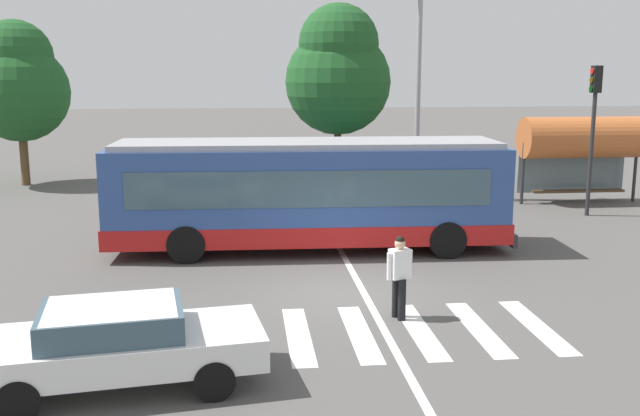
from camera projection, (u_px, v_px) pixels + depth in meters
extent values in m
plane|color=#514F4C|center=(344.00, 292.00, 16.35)|extent=(160.00, 160.00, 0.00)
cylinder|color=black|center=(428.00, 222.00, 21.50)|extent=(1.01, 0.33, 1.00)
cylinder|color=black|center=(447.00, 240.00, 19.20)|extent=(1.01, 0.33, 1.00)
cylinder|color=black|center=(195.00, 225.00, 21.01)|extent=(1.01, 0.33, 1.00)
cylinder|color=black|center=(186.00, 244.00, 18.71)|extent=(1.01, 0.33, 1.00)
cube|color=#2D4C8E|center=(308.00, 193.00, 19.88)|extent=(10.87, 2.92, 2.55)
cube|color=red|center=(308.00, 228.00, 20.06)|extent=(10.98, 2.95, 0.55)
cube|color=#3D5666|center=(308.00, 182.00, 19.82)|extent=(9.58, 2.92, 0.96)
cube|color=#3D5666|center=(499.00, 183.00, 20.22)|extent=(0.12, 2.24, 1.63)
cube|color=black|center=(501.00, 152.00, 20.05)|extent=(0.13, 1.94, 0.28)
cube|color=#99999E|center=(308.00, 144.00, 19.62)|extent=(10.43, 2.70, 0.16)
cube|color=#28282B|center=(500.00, 232.00, 20.49)|extent=(0.21, 2.55, 0.36)
cylinder|color=black|center=(396.00, 297.00, 14.64)|extent=(0.16, 0.16, 0.85)
cylinder|color=black|center=(402.00, 300.00, 14.44)|extent=(0.16, 0.16, 0.85)
cube|color=white|center=(400.00, 264.00, 14.40)|extent=(0.46, 0.38, 0.60)
cylinder|color=white|center=(389.00, 266.00, 14.30)|extent=(0.10, 0.10, 0.55)
cylinder|color=white|center=(410.00, 264.00, 14.51)|extent=(0.10, 0.10, 0.55)
sphere|color=tan|center=(400.00, 244.00, 14.32)|extent=(0.22, 0.22, 0.22)
sphere|color=black|center=(400.00, 241.00, 14.31)|extent=(0.19, 0.19, 0.19)
cylinder|color=black|center=(204.00, 341.00, 12.54)|extent=(0.66, 0.29, 0.64)
cylinder|color=black|center=(214.00, 380.00, 10.94)|extent=(0.66, 0.29, 0.64)
cylinder|color=black|center=(34.00, 356.00, 11.87)|extent=(0.66, 0.29, 0.64)
cylinder|color=black|center=(18.00, 401.00, 10.28)|extent=(0.66, 0.29, 0.64)
cube|color=white|center=(119.00, 349.00, 11.35)|extent=(4.71, 2.43, 0.52)
cube|color=#3D5666|center=(112.00, 320.00, 11.23)|extent=(2.36, 1.89, 0.44)
cube|color=white|center=(111.00, 309.00, 11.20)|extent=(2.17, 1.79, 0.09)
cylinder|color=black|center=(157.00, 174.00, 32.40)|extent=(0.27, 0.66, 0.64)
cylinder|color=black|center=(195.00, 173.00, 32.76)|extent=(0.27, 0.66, 0.64)
cylinder|color=black|center=(157.00, 184.00, 29.73)|extent=(0.27, 0.66, 0.64)
cylinder|color=black|center=(198.00, 183.00, 30.09)|extent=(0.27, 0.66, 0.64)
cube|color=white|center=(176.00, 171.00, 31.19)|extent=(2.32, 4.68, 0.52)
cube|color=#3D5666|center=(176.00, 160.00, 31.01)|extent=(1.84, 2.33, 0.44)
cube|color=white|center=(176.00, 156.00, 30.97)|extent=(1.74, 2.14, 0.09)
cylinder|color=black|center=(213.00, 174.00, 32.63)|extent=(0.26, 0.66, 0.64)
cylinder|color=black|center=(250.00, 173.00, 32.97)|extent=(0.26, 0.66, 0.64)
cylinder|color=black|center=(217.00, 183.00, 29.95)|extent=(0.26, 0.66, 0.64)
cylinder|color=black|center=(257.00, 182.00, 30.28)|extent=(0.26, 0.66, 0.64)
cube|color=#C6B793|center=(234.00, 170.00, 31.40)|extent=(2.26, 4.66, 0.52)
cube|color=#3D5666|center=(234.00, 160.00, 31.22)|extent=(1.81, 2.31, 0.44)
cube|color=#C6B793|center=(234.00, 156.00, 31.18)|extent=(1.72, 2.12, 0.09)
cylinder|color=black|center=(274.00, 173.00, 32.74)|extent=(0.26, 0.66, 0.64)
cylinder|color=black|center=(310.00, 172.00, 33.06)|extent=(0.26, 0.66, 0.64)
cylinder|color=black|center=(283.00, 183.00, 30.05)|extent=(0.26, 0.66, 0.64)
cylinder|color=black|center=(322.00, 182.00, 30.37)|extent=(0.26, 0.66, 0.64)
cube|color=#234293|center=(297.00, 170.00, 31.50)|extent=(2.22, 4.65, 0.52)
cube|color=#3D5666|center=(297.00, 159.00, 31.32)|extent=(1.79, 2.30, 0.44)
cube|color=#234293|center=(297.00, 155.00, 31.28)|extent=(1.70, 2.11, 0.09)
cylinder|color=black|center=(335.00, 172.00, 33.17)|extent=(0.27, 0.66, 0.64)
cylinder|color=black|center=(370.00, 171.00, 33.52)|extent=(0.27, 0.66, 0.64)
cylinder|color=black|center=(350.00, 181.00, 30.50)|extent=(0.27, 0.66, 0.64)
cylinder|color=black|center=(388.00, 180.00, 30.84)|extent=(0.27, 0.66, 0.64)
cube|color=#196B70|center=(361.00, 169.00, 31.95)|extent=(2.29, 4.67, 0.52)
cube|color=#3D5666|center=(361.00, 158.00, 31.77)|extent=(1.82, 2.32, 0.44)
cube|color=#196B70|center=(361.00, 154.00, 31.74)|extent=(1.73, 2.13, 0.09)
cylinder|color=#28282B|center=(591.00, 155.00, 24.53)|extent=(0.14, 0.14, 4.20)
cube|color=black|center=(596.00, 79.00, 24.05)|extent=(0.28, 0.32, 0.90)
cylinder|color=red|center=(592.00, 71.00, 23.98)|extent=(0.04, 0.20, 0.20)
cylinder|color=#463707|center=(591.00, 80.00, 24.04)|extent=(0.04, 0.20, 0.20)
cylinder|color=#093B10|center=(591.00, 89.00, 24.09)|extent=(0.04, 0.20, 0.20)
cylinder|color=#28282B|center=(523.00, 174.00, 26.85)|extent=(0.12, 0.12, 2.30)
cylinder|color=#28282B|center=(635.00, 172.00, 27.31)|extent=(0.12, 0.12, 2.30)
cube|color=slate|center=(571.00, 167.00, 27.74)|extent=(4.25, 0.04, 1.93)
cylinder|color=#BC602D|center=(582.00, 137.00, 26.83)|extent=(4.51, 1.54, 1.54)
cube|color=#4C3823|center=(578.00, 191.00, 27.21)|extent=(3.54, 0.36, 0.08)
cylinder|color=#939399|center=(418.00, 93.00, 27.52)|extent=(0.20, 0.20, 8.16)
cylinder|color=brown|center=(24.00, 156.00, 31.25)|extent=(0.36, 0.36, 2.54)
sphere|color=#1E5123|center=(19.00, 92.00, 30.73)|extent=(4.22, 4.22, 4.22)
sphere|color=#1E5123|center=(15.00, 57.00, 30.50)|extent=(3.16, 3.16, 3.16)
cylinder|color=brown|center=(338.00, 145.00, 35.40)|extent=(0.36, 0.36, 2.59)
sphere|color=#1E5123|center=(338.00, 82.00, 34.82)|extent=(5.11, 5.11, 5.11)
sphere|color=#1E5123|center=(339.00, 44.00, 34.19)|extent=(3.83, 3.83, 3.83)
cube|color=silver|center=(236.00, 338.00, 13.55)|extent=(0.45, 3.08, 0.01)
cube|color=silver|center=(298.00, 335.00, 13.67)|extent=(0.45, 3.08, 0.01)
cube|color=silver|center=(359.00, 333.00, 13.79)|extent=(0.45, 3.08, 0.01)
cube|color=silver|center=(420.00, 331.00, 13.92)|extent=(0.45, 3.08, 0.01)
cube|color=silver|center=(478.00, 328.00, 14.04)|extent=(0.45, 3.08, 0.01)
cube|color=silver|center=(536.00, 326.00, 14.16)|extent=(0.45, 3.08, 0.01)
cube|color=silver|center=(350.00, 268.00, 18.35)|extent=(0.16, 24.00, 0.01)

